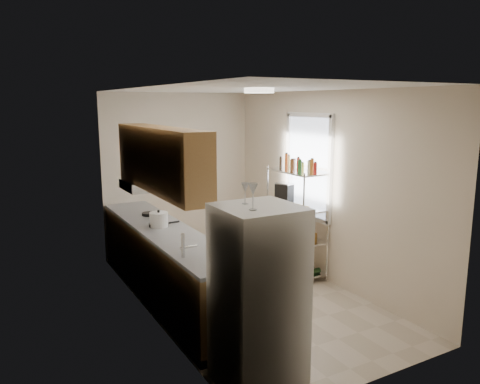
# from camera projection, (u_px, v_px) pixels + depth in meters

# --- Properties ---
(room) EXTENTS (2.52, 4.42, 2.62)m
(room) POSITION_uv_depth(u_px,v_px,m) (246.00, 196.00, 5.78)
(room) COLOR #C1B19C
(room) RESTS_ON ground
(counter_run) EXTENTS (0.63, 3.51, 0.90)m
(counter_run) POSITION_uv_depth(u_px,v_px,m) (165.00, 263.00, 5.87)
(counter_run) COLOR #A47E46
(counter_run) RESTS_ON ground
(upper_cabinets) EXTENTS (0.33, 2.20, 0.72)m
(upper_cabinets) POSITION_uv_depth(u_px,v_px,m) (160.00, 159.00, 5.26)
(upper_cabinets) COLOR #A47E46
(upper_cabinets) RESTS_ON room
(range_hood) EXTENTS (0.50, 0.60, 0.12)m
(range_hood) POSITION_uv_depth(u_px,v_px,m) (144.00, 185.00, 6.05)
(range_hood) COLOR #B7BABC
(range_hood) RESTS_ON room
(window) EXTENTS (0.06, 1.00, 1.46)m
(window) POSITION_uv_depth(u_px,v_px,m) (308.00, 166.00, 6.62)
(window) COLOR white
(window) RESTS_ON room
(bakers_rack) EXTENTS (0.45, 0.90, 1.73)m
(bakers_rack) POSITION_uv_depth(u_px,v_px,m) (297.00, 199.00, 6.55)
(bakers_rack) COLOR silver
(bakers_rack) RESTS_ON ground
(ceiling_dome) EXTENTS (0.34, 0.34, 0.05)m
(ceiling_dome) POSITION_uv_depth(u_px,v_px,m) (259.00, 91.00, 5.28)
(ceiling_dome) COLOR white
(ceiling_dome) RESTS_ON room
(refrigerator) EXTENTS (0.66, 0.66, 1.60)m
(refrigerator) POSITION_uv_depth(u_px,v_px,m) (258.00, 298.00, 3.98)
(refrigerator) COLOR silver
(refrigerator) RESTS_ON ground
(wine_glass_a) EXTENTS (0.06, 0.06, 0.18)m
(wine_glass_a) POSITION_uv_depth(u_px,v_px,m) (245.00, 193.00, 3.89)
(wine_glass_a) COLOR silver
(wine_glass_a) RESTS_ON refrigerator
(wine_glass_b) EXTENTS (0.08, 0.08, 0.21)m
(wine_glass_b) POSITION_uv_depth(u_px,v_px,m) (253.00, 197.00, 3.67)
(wine_glass_b) COLOR silver
(wine_glass_b) RESTS_ON refrigerator
(rice_cooker) EXTENTS (0.23, 0.23, 0.19)m
(rice_cooker) POSITION_uv_depth(u_px,v_px,m) (159.00, 220.00, 5.86)
(rice_cooker) COLOR white
(rice_cooker) RESTS_ON counter_run
(frying_pan_large) EXTENTS (0.26, 0.26, 0.04)m
(frying_pan_large) POSITION_uv_depth(u_px,v_px,m) (159.00, 225.00, 5.90)
(frying_pan_large) COLOR black
(frying_pan_large) RESTS_ON counter_run
(frying_pan_small) EXTENTS (0.22, 0.22, 0.04)m
(frying_pan_small) POSITION_uv_depth(u_px,v_px,m) (149.00, 214.00, 6.47)
(frying_pan_small) COLOR black
(frying_pan_small) RESTS_ON counter_run
(cutting_board) EXTENTS (0.35, 0.43, 0.03)m
(cutting_board) POSITION_uv_depth(u_px,v_px,m) (292.00, 206.00, 6.48)
(cutting_board) COLOR tan
(cutting_board) RESTS_ON bakers_rack
(espresso_machine) EXTENTS (0.22, 0.28, 0.28)m
(espresso_machine) POSITION_uv_depth(u_px,v_px,m) (284.00, 192.00, 6.83)
(espresso_machine) COLOR black
(espresso_machine) RESTS_ON bakers_rack
(storage_bag) EXTENTS (0.13, 0.17, 0.17)m
(storage_bag) POSITION_uv_depth(u_px,v_px,m) (288.00, 227.00, 6.85)
(storage_bag) COLOR #B01524
(storage_bag) RESTS_ON bakers_rack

